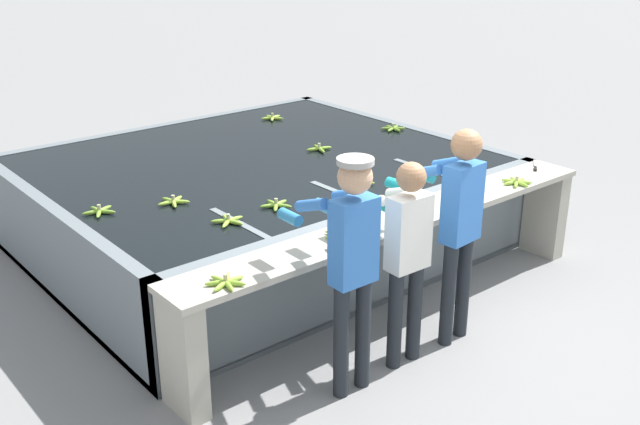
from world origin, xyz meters
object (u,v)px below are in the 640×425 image
Objects in this scene: banana_bunch_floating_0 at (276,205)px; banana_bunch_floating_5 at (272,118)px; knife_0 at (535,167)px; banana_bunch_floating_4 at (173,201)px; knife_1 at (453,198)px; banana_bunch_floating_7 at (360,182)px; banana_bunch_floating_6 at (393,128)px; banana_bunch_ledge_1 at (517,182)px; banana_bunch_ledge_0 at (342,235)px; worker_2 at (458,216)px; banana_bunch_floating_1 at (99,211)px; banana_bunch_floating_2 at (319,148)px; worker_0 at (351,253)px; banana_bunch_floating_3 at (228,221)px; worker_1 at (405,246)px; banana_bunch_ledge_2 at (226,282)px.

banana_bunch_floating_5 is (1.71, 2.39, 0.00)m from banana_bunch_floating_0.
banana_bunch_floating_5 is 3.26m from knife_0.
banana_bunch_floating_4 reaches higher than knife_1.
banana_bunch_floating_7 is 0.80× the size of knife_1.
banana_bunch_floating_6 is 2.30m from knife_1.
banana_bunch_floating_5 is 1.00× the size of banana_bunch_floating_7.
knife_1 is (-1.28, -0.08, 0.00)m from knife_0.
banana_bunch_ledge_0 is at bearing 177.12° from banana_bunch_ledge_1.
banana_bunch_floating_4 is 3.07m from banana_bunch_ledge_1.
banana_bunch_floating_5 is 1.49m from banana_bunch_floating_6.
knife_1 is (1.91, -1.46, -0.01)m from banana_bunch_floating_4.
worker_2 is 2.90m from banana_bunch_floating_1.
banana_bunch_floating_0 and banana_bunch_floating_2 have the same top height.
knife_0 is (1.24, -1.80, -0.01)m from banana_bunch_floating_2.
worker_0 is 1.00× the size of worker_2.
knife_0 is (1.63, -0.75, -0.01)m from banana_bunch_floating_7.
banana_bunch_ledge_0 is (0.63, -1.46, 0.00)m from banana_bunch_floating_4.
banana_bunch_floating_3 is (0.70, -0.85, 0.00)m from banana_bunch_floating_1.
banana_bunch_ledge_0 is (-0.73, 0.51, -0.12)m from worker_2.
worker_1 is 2.54m from banana_bunch_floating_1.
banana_bunch_floating_4 is (-1.95, -0.42, -0.00)m from banana_bunch_floating_2.
banana_bunch_floating_5 is at bearing 75.24° from worker_2.
worker_0 reaches higher than knife_1.
banana_bunch_floating_5 is at bearing 121.48° from banana_bunch_floating_6.
banana_bunch_floating_7 reaches higher than knife_1.
banana_bunch_floating_5 is at bearing 82.38° from knife_1.
banana_bunch_floating_2 reaches higher than knife_0.
banana_bunch_ledge_2 is (-3.60, -2.06, 0.00)m from banana_bunch_floating_6.
banana_bunch_floating_2 is 0.92× the size of knife_0.
banana_bunch_ledge_2 is at bearing -86.91° from banana_bunch_floating_1.
banana_bunch_floating_4 is 0.98× the size of banana_bunch_ledge_0.
banana_bunch_floating_4 and banana_bunch_floating_6 have the same top height.
banana_bunch_ledge_0 is at bearing -117.96° from banana_bunch_floating_5.
banana_bunch_floating_3 is 3.21m from banana_bunch_floating_6.
banana_bunch_ledge_2 reaches higher than banana_bunch_floating_2.
banana_bunch_floating_5 is (0.39, 1.35, -0.00)m from banana_bunch_floating_2.
banana_bunch_floating_6 is at bearing 4.82° from banana_bunch_floating_1.
banana_bunch_floating_5 is 0.99× the size of banana_bunch_ledge_1.
banana_bunch_floating_1 is 2.98m from knife_1.
banana_bunch_floating_3 is at bearing 122.37° from banana_bunch_ledge_0.
knife_1 is at bearing 172.15° from banana_bunch_ledge_1.
worker_2 is 6.22× the size of banana_bunch_ledge_2.
banana_bunch_ledge_1 is (-0.46, -2.06, 0.00)m from banana_bunch_floating_6.
banana_bunch_floating_2 is at bearing 64.14° from worker_1.
worker_2 reaches higher than banana_bunch_floating_2.
banana_bunch_floating_0 is at bearing -155.78° from banana_bunch_floating_6.
banana_bunch_floating_4 is 3.48m from knife_0.
banana_bunch_floating_4 is (-0.81, 1.94, -0.02)m from worker_1.
worker_0 is at bearing -177.27° from worker_1.
banana_bunch_floating_6 is 4.15m from banana_bunch_ledge_2.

